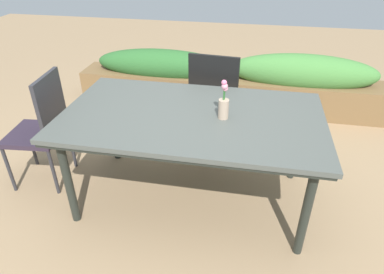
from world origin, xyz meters
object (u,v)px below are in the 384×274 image
(flower_vase, at_px, (224,104))
(planter_box, at_px, (231,82))
(chair_end_left, at_px, (43,126))
(chair_far_side, at_px, (216,94))
(dining_table, at_px, (192,121))

(flower_vase, xyz_separation_m, planter_box, (-0.07, 1.71, -0.53))
(chair_end_left, height_order, flower_vase, flower_vase)
(flower_vase, bearing_deg, planter_box, 92.40)
(chair_far_side, bearing_deg, chair_end_left, -142.01)
(flower_vase, bearing_deg, chair_end_left, 179.02)
(dining_table, bearing_deg, chair_end_left, 179.63)
(chair_end_left, height_order, planter_box, chair_end_left)
(dining_table, height_order, planter_box, dining_table)
(dining_table, distance_m, chair_end_left, 1.22)
(chair_far_side, relative_size, flower_vase, 3.44)
(chair_far_side, xyz_separation_m, planter_box, (0.08, 0.88, -0.22))
(dining_table, height_order, chair_end_left, chair_end_left)
(dining_table, distance_m, chair_far_side, 0.83)
(flower_vase, height_order, planter_box, flower_vase)
(chair_end_left, bearing_deg, chair_far_side, -63.15)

